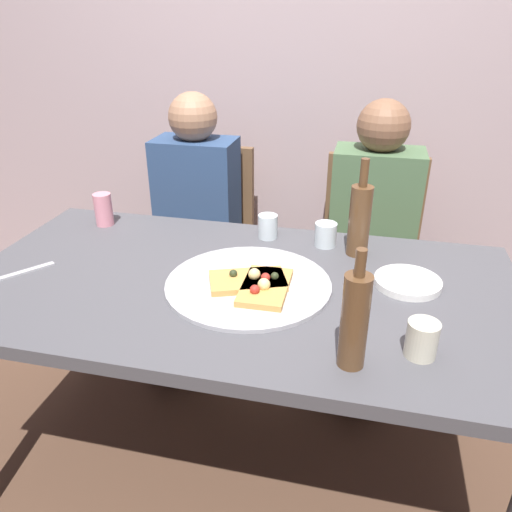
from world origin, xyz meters
The scene contains 18 objects.
ground_plane centered at (0.00, 0.00, 0.00)m, with size 8.00×8.00×0.00m, color #513828.
back_wall centered at (0.00, 1.19, 1.30)m, with size 6.00×0.10×2.60m, color #B29EA3.
dining_table centered at (0.00, 0.00, 0.67)m, with size 1.67×0.88×0.74m.
pizza_tray centered at (0.04, -0.02, 0.75)m, with size 0.49×0.49×0.01m, color #ADADB2.
pizza_slice_last centered at (0.10, -0.05, 0.76)m, with size 0.13×0.22×0.05m.
pizza_slice_extra centered at (0.04, -0.02, 0.76)m, with size 0.25×0.20×0.05m.
wine_bottle centered at (0.35, -0.31, 0.86)m, with size 0.06×0.06×0.29m.
beer_bottle centered at (0.34, 0.28, 0.87)m, with size 0.07×0.07×0.32m.
tumbler_near centered at (0.02, 0.34, 0.78)m, with size 0.07×0.07×0.08m, color silver.
tumbler_far centered at (0.23, 0.32, 0.78)m, with size 0.08×0.08×0.08m, color silver.
wine_glass centered at (0.51, -0.24, 0.79)m, with size 0.08×0.08×0.09m, color beige.
soda_can centered at (-0.60, 0.31, 0.80)m, with size 0.07×0.07×0.12m, color pink.
plate_stack centered at (0.50, 0.09, 0.75)m, with size 0.20×0.20×0.02m, color white.
table_knife centered at (-0.67, -0.11, 0.74)m, with size 0.22×0.02×0.01m, color #B7B7BC.
chair_left centered at (-0.40, 0.84, 0.51)m, with size 0.44×0.44×0.90m.
chair_right centered at (0.39, 0.84, 0.51)m, with size 0.44×0.44×0.90m.
guest_in_sweater centered at (-0.40, 0.69, 0.64)m, with size 0.36×0.56×1.17m.
guest_in_beanie centered at (0.39, 0.69, 0.64)m, with size 0.36×0.56×1.17m.
Camera 1 is at (0.35, -1.25, 1.47)m, focal length 34.74 mm.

